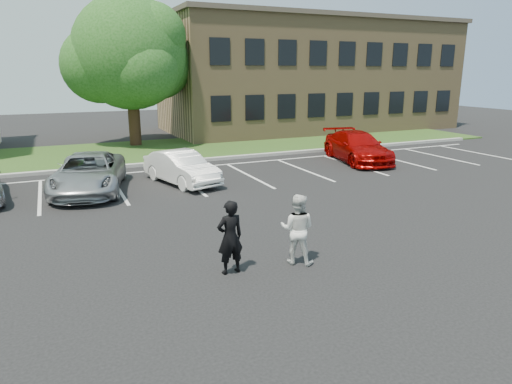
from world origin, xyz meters
TOP-DOWN VIEW (x-y plane):
  - ground_plane at (0.00, 0.00)m, footprint 90.00×90.00m
  - curb at (0.00, 12.00)m, footprint 40.00×0.30m
  - grass_strip at (0.00, 16.00)m, footprint 44.00×8.00m
  - stall_lines at (1.40, 8.95)m, footprint 34.00×5.36m
  - office_building at (14.00, 21.99)m, footprint 22.40×10.40m
  - tree at (-0.20, 18.48)m, footprint 7.80×7.20m
  - man_black_suit at (-1.55, -1.03)m, footprint 0.66×0.46m
  - man_white_shirt at (0.10, -1.15)m, footprint 1.05×1.02m
  - car_silver_minivan at (-3.84, 7.94)m, footprint 3.47×5.59m
  - car_white_sedan at (-0.29, 7.78)m, footprint 2.45×4.25m
  - car_red_compact at (9.11, 8.74)m, footprint 3.05×5.44m

SIDE VIEW (x-z plane):
  - ground_plane at x=0.00m, z-range 0.00..0.00m
  - stall_lines at x=1.40m, z-range 0.00..0.01m
  - grass_strip at x=0.00m, z-range 0.00..0.08m
  - curb at x=0.00m, z-range 0.00..0.15m
  - car_white_sedan at x=-0.29m, z-range 0.00..1.33m
  - car_silver_minivan at x=-3.84m, z-range 0.00..1.44m
  - car_red_compact at x=9.11m, z-range 0.00..1.49m
  - man_white_shirt at x=0.10m, z-range 0.00..1.71m
  - man_black_suit at x=-1.55m, z-range 0.00..1.72m
  - office_building at x=14.00m, z-range 0.01..8.31m
  - tree at x=-0.20m, z-range 0.95..9.75m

